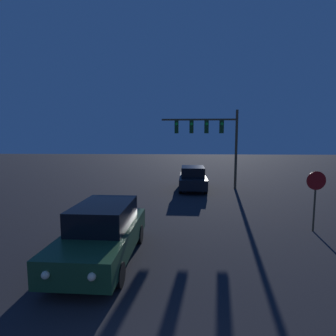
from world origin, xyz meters
The scene contains 4 objects.
car_near centered at (-1.63, 6.12, 0.83)m, with size 1.94×4.51×1.65m.
car_far centered at (1.47, 17.01, 0.83)m, with size 1.92×4.51×1.65m.
traffic_signal_mast centered at (2.78, 17.56, 3.94)m, with size 5.37×0.30×5.59m.
stop_sign centered at (5.78, 8.86, 1.64)m, with size 0.72×0.07×2.34m.
Camera 1 is at (0.67, -1.22, 3.55)m, focal length 28.00 mm.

